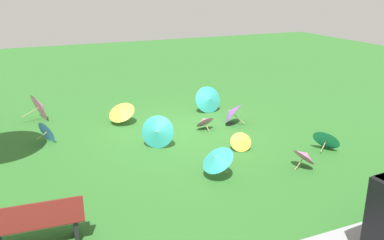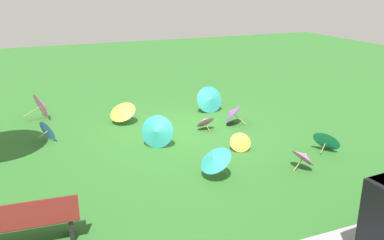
# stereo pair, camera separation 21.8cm
# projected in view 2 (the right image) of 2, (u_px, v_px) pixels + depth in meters

# --- Properties ---
(ground) EXTENTS (40.00, 40.00, 0.00)m
(ground) POSITION_uv_depth(u_px,v_px,m) (182.00, 130.00, 12.80)
(ground) COLOR #2D6B28
(park_bench) EXTENTS (1.63, 0.60, 0.90)m
(park_bench) POSITION_uv_depth(u_px,v_px,m) (31.00, 222.00, 7.09)
(park_bench) COLOR maroon
(park_bench) RESTS_ON ground
(parasol_teal_0) EXTENTS (0.87, 0.94, 0.69)m
(parasol_teal_0) POSITION_uv_depth(u_px,v_px,m) (327.00, 139.00, 11.15)
(parasol_teal_0) COLOR tan
(parasol_teal_0) RESTS_ON ground
(parasol_teal_1) EXTENTS (0.95, 0.87, 0.93)m
(parasol_teal_1) POSITION_uv_depth(u_px,v_px,m) (210.00, 99.00, 14.44)
(parasol_teal_1) COLOR tan
(parasol_teal_1) RESTS_ON ground
(parasol_yellow_0) EXTENTS (1.16, 1.16, 0.73)m
(parasol_yellow_0) POSITION_uv_depth(u_px,v_px,m) (122.00, 110.00, 13.28)
(parasol_yellow_0) COLOR tan
(parasol_yellow_0) RESTS_ON ground
(parasol_teal_2) EXTENTS (0.88, 0.93, 0.78)m
(parasol_teal_2) POSITION_uv_depth(u_px,v_px,m) (215.00, 159.00, 9.54)
(parasol_teal_2) COLOR tan
(parasol_teal_2) RESTS_ON ground
(parasol_pink_0) EXTENTS (0.66, 0.61, 0.53)m
(parasol_pink_0) POSITION_uv_depth(u_px,v_px,m) (205.00, 121.00, 12.78)
(parasol_pink_0) COLOR tan
(parasol_pink_0) RESTS_ON ground
(parasol_yellow_1) EXTENTS (0.69, 0.62, 0.51)m
(parasol_yellow_1) POSITION_uv_depth(u_px,v_px,m) (241.00, 142.00, 11.19)
(parasol_yellow_1) COLOR tan
(parasol_yellow_1) RESTS_ON ground
(parasol_teal_3) EXTENTS (1.01, 1.00, 0.91)m
(parasol_teal_3) POSITION_uv_depth(u_px,v_px,m) (157.00, 132.00, 11.36)
(parasol_teal_3) COLOR tan
(parasol_teal_3) RESTS_ON ground
(parasol_pink_1) EXTENTS (0.99, 1.03, 0.93)m
(parasol_pink_1) POSITION_uv_depth(u_px,v_px,m) (43.00, 106.00, 13.71)
(parasol_pink_1) COLOR tan
(parasol_pink_1) RESTS_ON ground
(parasol_pink_3) EXTENTS (0.60, 0.64, 0.59)m
(parasol_pink_3) POSITION_uv_depth(u_px,v_px,m) (304.00, 156.00, 10.08)
(parasol_pink_3) COLOR tan
(parasol_pink_3) RESTS_ON ground
(parasol_blue_0) EXTENTS (0.63, 0.73, 0.65)m
(parasol_blue_0) POSITION_uv_depth(u_px,v_px,m) (49.00, 130.00, 11.85)
(parasol_blue_0) COLOR tan
(parasol_blue_0) RESTS_ON ground
(parasol_purple_1) EXTENTS (1.00, 1.01, 0.76)m
(parasol_purple_1) POSITION_uv_depth(u_px,v_px,m) (232.00, 113.00, 13.25)
(parasol_purple_1) COLOR tan
(parasol_purple_1) RESTS_ON ground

